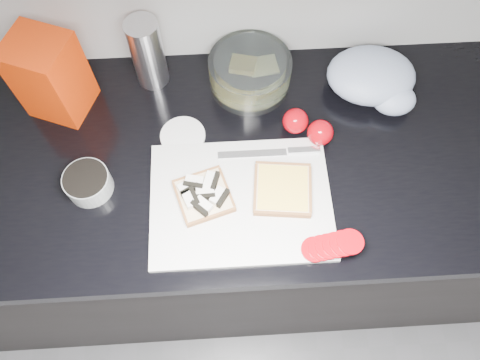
% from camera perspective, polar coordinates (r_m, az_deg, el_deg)
% --- Properties ---
extents(base_cabinet, '(3.50, 0.60, 0.86)m').
position_cam_1_polar(base_cabinet, '(1.53, -0.73, -5.24)').
color(base_cabinet, black).
rests_on(base_cabinet, ground).
extents(countertop, '(3.50, 0.64, 0.04)m').
position_cam_1_polar(countertop, '(1.12, -1.00, 2.95)').
color(countertop, black).
rests_on(countertop, base_cabinet).
extents(cutting_board, '(0.40, 0.30, 0.01)m').
position_cam_1_polar(cutting_board, '(1.04, 0.10, -2.55)').
color(cutting_board, silver).
rests_on(cutting_board, countertop).
extents(bread_left, '(0.15, 0.15, 0.04)m').
position_cam_1_polar(bread_left, '(1.03, -4.53, -1.81)').
color(bread_left, '#F9E0AF').
rests_on(bread_left, cutting_board).
extents(bread_right, '(0.14, 0.14, 0.02)m').
position_cam_1_polar(bread_right, '(1.04, 5.21, -1.12)').
color(bread_right, '#F9E0AF').
rests_on(bread_right, cutting_board).
extents(tomato_slices, '(0.14, 0.08, 0.03)m').
position_cam_1_polar(tomato_slices, '(1.00, 11.17, -7.86)').
color(tomato_slices, '#AC030D').
rests_on(tomato_slices, cutting_board).
extents(knife, '(0.24, 0.02, 0.01)m').
position_cam_1_polar(knife, '(1.09, 5.13, 3.44)').
color(knife, silver).
rests_on(knife, cutting_board).
extents(seed_tub, '(0.10, 0.10, 0.05)m').
position_cam_1_polar(seed_tub, '(1.09, -18.07, -0.27)').
color(seed_tub, gray).
rests_on(seed_tub, countertop).
extents(tub_lid, '(0.12, 0.12, 0.01)m').
position_cam_1_polar(tub_lid, '(1.13, -6.99, 5.37)').
color(tub_lid, white).
rests_on(tub_lid, countertop).
extents(glass_bowl, '(0.20, 0.20, 0.08)m').
position_cam_1_polar(glass_bowl, '(1.18, 1.21, 12.94)').
color(glass_bowl, silver).
rests_on(glass_bowl, countertop).
extents(bread_bag, '(0.17, 0.16, 0.21)m').
position_cam_1_polar(bread_bag, '(1.18, -22.13, 11.65)').
color(bread_bag, red).
rests_on(bread_bag, countertop).
extents(steel_canister, '(0.08, 0.08, 0.19)m').
position_cam_1_polar(steel_canister, '(1.17, -11.20, 14.92)').
color(steel_canister, silver).
rests_on(steel_canister, countertop).
extents(grocery_bag, '(0.23, 0.20, 0.10)m').
position_cam_1_polar(grocery_bag, '(1.21, 16.05, 11.77)').
color(grocery_bag, '#9EABC3').
rests_on(grocery_bag, countertop).
extents(whole_tomatoes, '(0.12, 0.10, 0.06)m').
position_cam_1_polar(whole_tomatoes, '(1.11, 8.27, 6.44)').
color(whole_tomatoes, '#AC030D').
rests_on(whole_tomatoes, countertop).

